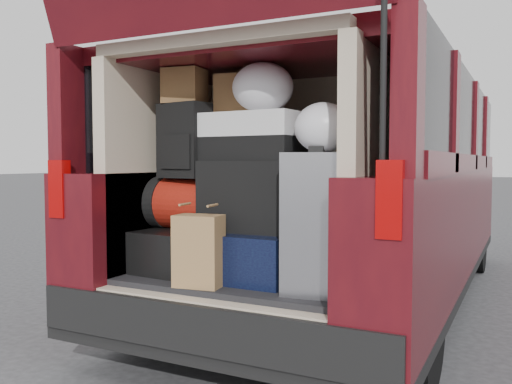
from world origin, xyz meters
TOP-DOWN VIEW (x-y plane):
  - minivan at (0.00, 1.86)m, footprint 1.90×5.35m
  - load_floor at (0.00, 0.28)m, footprint 1.24×1.05m
  - black_hardshell at (-0.38, 0.16)m, footprint 0.47×0.61m
  - navy_hardshell at (0.06, 0.16)m, footprint 0.47×0.57m
  - silver_roller at (0.44, 0.05)m, footprint 0.33×0.47m
  - kraft_bag at (-0.11, -0.17)m, footprint 0.25×0.18m
  - red_duffel at (-0.38, 0.16)m, footprint 0.45×0.30m
  - black_soft_case at (0.03, 0.15)m, footprint 0.52×0.33m
  - backpack at (-0.38, 0.13)m, footprint 0.31×0.22m
  - twotone_duffel at (-0.00, 0.17)m, footprint 0.58×0.33m
  - grocery_sack_lower at (-0.39, 0.14)m, footprint 0.23×0.20m
  - grocery_sack_upper at (-0.13, 0.28)m, footprint 0.25×0.21m
  - plastic_bag_center at (0.07, 0.18)m, footprint 0.35×0.33m
  - plastic_bag_right at (0.45, 0.05)m, footprint 0.30×0.29m

SIDE VIEW (x-z plane):
  - load_floor at x=0.00m, z-range 0.00..0.55m
  - black_hardshell at x=-0.38m, z-range 0.55..0.78m
  - navy_hardshell at x=0.06m, z-range 0.55..0.80m
  - kraft_bag at x=-0.11m, z-range 0.55..0.90m
  - silver_roller at x=0.44m, z-range 0.55..1.20m
  - minivan at x=0.00m, z-range -0.47..2.29m
  - red_duffel at x=-0.38m, z-range 0.78..1.07m
  - black_soft_case at x=0.03m, z-range 0.80..1.17m
  - backpack at x=-0.38m, z-range 1.07..1.48m
  - twotone_duffel at x=0.00m, z-range 1.17..1.42m
  - plastic_bag_right at x=0.45m, z-range 1.20..1.44m
  - grocery_sack_upper at x=-0.13m, z-range 1.42..1.64m
  - plastic_bag_center at x=0.07m, z-range 1.42..1.68m
  - grocery_sack_lower at x=-0.39m, z-range 1.48..1.67m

